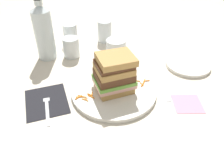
{
  "coord_description": "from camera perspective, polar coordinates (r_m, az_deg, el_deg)",
  "views": [
    {
      "loc": [
        -0.16,
        -0.58,
        0.5
      ],
      "look_at": [
        0.0,
        0.03,
        0.05
      ],
      "focal_mm": 37.08,
      "sensor_mm": 36.0,
      "label": 1
    }
  ],
  "objects": [
    {
      "name": "empty_tumbler_0",
      "position": [
        1.07,
        -10.21,
        9.81
      ],
      "size": [
        0.06,
        0.06,
        0.09
      ],
      "primitive_type": "cylinder",
      "color": "silver",
      "rests_on": "ground_plane"
    },
    {
      "name": "water_bottle",
      "position": [
        0.95,
        -16.49,
        10.03
      ],
      "size": [
        0.07,
        0.07,
        0.26
      ],
      "color": "silver",
      "rests_on": "ground_plane"
    },
    {
      "name": "side_plate",
      "position": [
        0.95,
        18.22,
        2.31
      ],
      "size": [
        0.17,
        0.17,
        0.01
      ],
      "primitive_type": "cylinder",
      "color": "white",
      "rests_on": "ground_plane"
    },
    {
      "name": "ground_plane",
      "position": [
        0.78,
        0.47,
        -4.44
      ],
      "size": [
        3.0,
        3.0,
        0.0
      ],
      "primitive_type": "plane",
      "color": "beige"
    },
    {
      "name": "juice_glass",
      "position": [
        0.94,
        0.97,
        6.08
      ],
      "size": [
        0.08,
        0.08,
        0.08
      ],
      "color": "white",
      "rests_on": "ground_plane"
    },
    {
      "name": "carrot_shred_11",
      "position": [
        0.81,
        8.63,
        -1.53
      ],
      "size": [
        0.02,
        0.01,
        0.0
      ],
      "primitive_type": "cylinder",
      "rotation": [
        0.0,
        1.57,
        3.01
      ],
      "color": "orange",
      "rests_on": "main_plate"
    },
    {
      "name": "napkin_dark",
      "position": [
        0.77,
        -15.84,
        -6.34
      ],
      "size": [
        0.14,
        0.16,
        0.0
      ],
      "primitive_type": "cube",
      "rotation": [
        0.0,
        0.0,
        0.07
      ],
      "color": "black",
      "rests_on": "ground_plane"
    },
    {
      "name": "knife",
      "position": [
        0.83,
        11.37,
        -2.3
      ],
      "size": [
        0.03,
        0.2,
        0.0
      ],
      "color": "silver",
      "rests_on": "ground_plane"
    },
    {
      "name": "carrot_shred_6",
      "position": [
        0.74,
        -5.16,
        -5.45
      ],
      "size": [
        0.02,
        0.02,
        0.0
      ],
      "primitive_type": "cylinder",
      "rotation": [
        0.0,
        1.57,
        5.42
      ],
      "color": "orange",
      "rests_on": "main_plate"
    },
    {
      "name": "carrot_shred_9",
      "position": [
        0.81,
        5.89,
        -1.51
      ],
      "size": [
        0.03,
        0.02,
        0.0
      ],
      "primitive_type": "cylinder",
      "rotation": [
        0.0,
        1.57,
        5.77
      ],
      "color": "orange",
      "rests_on": "main_plate"
    },
    {
      "name": "main_plate",
      "position": [
        0.77,
        0.58,
        -4.1
      ],
      "size": [
        0.28,
        0.28,
        0.01
      ],
      "primitive_type": "cylinder",
      "color": "white",
      "rests_on": "ground_plane"
    },
    {
      "name": "napkin_pink",
      "position": [
        0.77,
        18.12,
        -6.84
      ],
      "size": [
        0.11,
        0.11,
        0.0
      ],
      "primitive_type": "cube",
      "rotation": [
        0.0,
        0.0,
        -0.25
      ],
      "color": "pink",
      "rests_on": "ground_plane"
    },
    {
      "name": "carrot_shred_0",
      "position": [
        0.75,
        -4.94,
        -4.92
      ],
      "size": [
        0.01,
        0.02,
        0.0
      ],
      "primitive_type": "cylinder",
      "rotation": [
        0.0,
        1.57,
        4.46
      ],
      "color": "orange",
      "rests_on": "main_plate"
    },
    {
      "name": "empty_tumbler_1",
      "position": [
        0.97,
        -10.01,
        6.62
      ],
      "size": [
        0.07,
        0.07,
        0.08
      ],
      "primitive_type": "cylinder",
      "color": "silver",
      "rests_on": "ground_plane"
    },
    {
      "name": "carrot_shred_8",
      "position": [
        0.81,
        7.92,
        -1.58
      ],
      "size": [
        0.02,
        0.02,
        0.0
      ],
      "primitive_type": "cylinder",
      "rotation": [
        0.0,
        1.57,
        4.06
      ],
      "color": "orange",
      "rests_on": "main_plate"
    },
    {
      "name": "carrot_shred_12",
      "position": [
        0.79,
        7.42,
        -2.49
      ],
      "size": [
        0.01,
        0.02,
        0.0
      ],
      "primitive_type": "cylinder",
      "rotation": [
        0.0,
        1.57,
        1.77
      ],
      "color": "orange",
      "rests_on": "main_plate"
    },
    {
      "name": "carrot_shred_3",
      "position": [
        0.74,
        -8.29,
        -5.59
      ],
      "size": [
        0.02,
        0.02,
        0.0
      ],
      "primitive_type": "cylinder",
      "rotation": [
        0.0,
        1.57,
        0.55
      ],
      "color": "orange",
      "rests_on": "main_plate"
    },
    {
      "name": "empty_tumbler_2",
      "position": [
        1.08,
        -1.84,
        10.64
      ],
      "size": [
        0.06,
        0.06,
        0.1
      ],
      "primitive_type": "cylinder",
      "color": "silver",
      "rests_on": "ground_plane"
    },
    {
      "name": "carrot_shred_5",
      "position": [
        0.74,
        -7.59,
        -5.51
      ],
      "size": [
        0.03,
        0.01,
        0.0
      ],
      "primitive_type": "cylinder",
      "rotation": [
        0.0,
        1.57,
        5.99
      ],
      "color": "orange",
      "rests_on": "main_plate"
    },
    {
      "name": "carrot_shred_10",
      "position": [
        0.79,
        7.75,
        -2.41
      ],
      "size": [
        0.02,
        0.03,
        0.0
      ],
      "primitive_type": "cylinder",
      "rotation": [
        0.0,
        1.57,
        0.87
      ],
      "color": "orange",
      "rests_on": "main_plate"
    },
    {
      "name": "carrot_shred_2",
      "position": [
        0.75,
        -7.57,
        -5.29
      ],
      "size": [
        0.02,
        0.02,
        0.0
      ],
      "primitive_type": "cylinder",
      "rotation": [
        0.0,
        1.57,
        5.7
      ],
      "color": "orange",
      "rests_on": "main_plate"
    },
    {
      "name": "carrot_shred_1",
      "position": [
        0.75,
        -5.45,
        -4.96
      ],
      "size": [
        0.02,
        0.02,
        0.0
      ],
      "primitive_type": "cylinder",
      "rotation": [
        0.0,
        1.57,
        5.53
      ],
      "color": "orange",
      "rests_on": "main_plate"
    },
    {
      "name": "sandwich",
      "position": [
        0.73,
        0.67,
        0.1
      ],
      "size": [
        0.13,
        0.11,
        0.13
      ],
      "color": "tan",
      "rests_on": "main_plate"
    },
    {
      "name": "carrot_shred_7",
      "position": [
        0.73,
        -6.78,
        -5.97
      ],
      "size": [
        0.02,
        0.01,
        0.0
      ],
      "primitive_type": "cylinder",
      "rotation": [
        0.0,
        1.57,
        3.01
      ],
      "color": "orange",
      "rests_on": "main_plate"
    },
    {
      "name": "fork",
      "position": [
        0.75,
        -15.8,
        -7.26
      ],
      "size": [
        0.02,
        0.17,
        0.0
      ],
      "color": "silver",
      "rests_on": "napkin_dark"
    },
    {
      "name": "carrot_shred_4",
      "position": [
        0.73,
        -6.56,
        -6.24
      ],
      "size": [
        0.02,
        0.02,
        0.0
      ],
      "primitive_type": "cylinder",
      "rotation": [
        0.0,
        1.57,
        2.39
      ],
      "color": "orange",
      "rests_on": "main_plate"
    }
  ]
}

